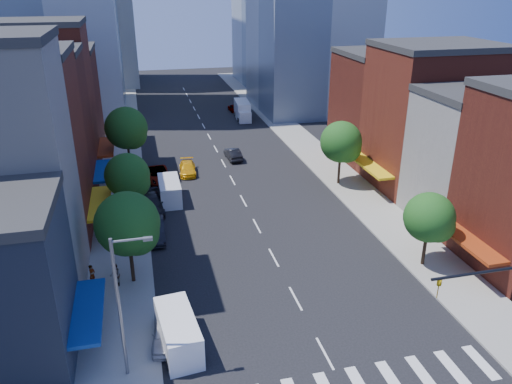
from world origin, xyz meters
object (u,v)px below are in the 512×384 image
at_px(parked_car_front, 167,331).
at_px(traffic_car_oncoming, 233,154).
at_px(traffic_car_far, 234,108).
at_px(parked_car_rear, 152,204).
at_px(taxi, 188,168).
at_px(box_truck, 243,111).
at_px(pedestrian_far, 115,275).
at_px(parked_car_second, 155,230).
at_px(parked_car_third, 159,175).
at_px(pedestrian_near, 92,275).
at_px(cargo_van_far, 170,191).
at_px(cargo_van_near, 179,334).

distance_m(parked_car_front, traffic_car_oncoming, 35.49).
distance_m(parked_car_front, traffic_car_far, 60.91).
relative_size(parked_car_rear, taxi, 1.18).
distance_m(parked_car_front, box_truck, 55.95).
bearing_deg(traffic_car_far, pedestrian_far, 65.27).
height_order(parked_car_second, parked_car_third, parked_car_second).
bearing_deg(box_truck, taxi, -112.06).
height_order(taxi, pedestrian_near, pedestrian_near).
relative_size(pedestrian_near, pedestrian_far, 0.85).
bearing_deg(parked_car_front, pedestrian_far, 121.50).
relative_size(traffic_car_far, box_truck, 0.52).
relative_size(parked_car_front, cargo_van_far, 0.83).
bearing_deg(cargo_van_far, pedestrian_near, -115.63).
height_order(parked_car_front, parked_car_second, parked_car_second).
bearing_deg(parked_car_rear, traffic_car_far, 64.45).
relative_size(parked_car_third, cargo_van_far, 1.04).
bearing_deg(parked_car_third, pedestrian_near, -113.93).
xyz_separation_m(parked_car_rear, taxi, (4.69, 9.78, -0.12)).
distance_m(parked_car_front, pedestrian_near, 9.20).
distance_m(cargo_van_near, taxi, 31.05).
height_order(parked_car_second, traffic_car_far, parked_car_second).
bearing_deg(parked_car_third, cargo_van_far, -89.34).
bearing_deg(parked_car_third, traffic_car_far, 56.94).
relative_size(parked_car_second, pedestrian_near, 3.08).
xyz_separation_m(cargo_van_near, taxi, (3.98, 30.79, -0.45)).
relative_size(parked_car_front, taxi, 0.96).
bearing_deg(pedestrian_near, traffic_car_oncoming, -7.11).
xyz_separation_m(parked_car_front, box_truck, (16.53, 53.45, 0.59)).
bearing_deg(cargo_van_far, cargo_van_near, -93.10).
xyz_separation_m(parked_car_rear, cargo_van_near, (0.71, -21.01, 0.33)).
height_order(parked_car_second, cargo_van_near, cargo_van_near).
bearing_deg(parked_car_second, parked_car_rear, 90.57).
bearing_deg(pedestrian_near, box_truck, -0.74).
xyz_separation_m(parked_car_second, pedestrian_far, (-3.28, -7.32, 0.28)).
relative_size(parked_car_second, cargo_van_far, 0.94).
bearing_deg(traffic_car_oncoming, parked_car_third, 25.98).
xyz_separation_m(parked_car_third, pedestrian_far, (-4.47, -21.19, 0.33)).
distance_m(cargo_van_near, traffic_car_oncoming, 36.15).
bearing_deg(box_truck, pedestrian_near, -110.60).
height_order(parked_car_front, taxi, parked_car_front).
bearing_deg(cargo_van_far, traffic_car_far, 69.01).
distance_m(parked_car_third, cargo_van_near, 29.11).
bearing_deg(traffic_car_far, taxi, 64.26).
height_order(parked_car_third, cargo_van_near, cargo_van_near).
bearing_deg(traffic_car_far, pedestrian_near, 63.33).
height_order(parked_car_second, pedestrian_far, pedestrian_far).
relative_size(parked_car_rear, cargo_van_far, 1.03).
bearing_deg(parked_car_third, taxi, 18.70).
bearing_deg(cargo_van_near, parked_car_second, 86.53).
xyz_separation_m(parked_car_front, cargo_van_far, (2.00, 22.25, 0.36)).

